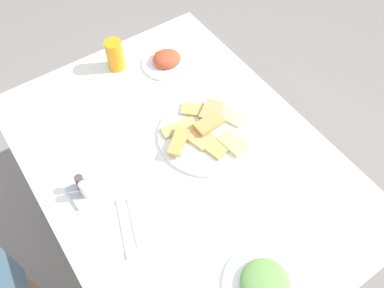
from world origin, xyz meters
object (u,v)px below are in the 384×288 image
(soda_can, at_px, (115,55))
(condiment_caddy, at_px, (84,189))
(fork, at_px, (135,221))
(dining_table, at_px, (182,171))
(salad_plate_greens, at_px, (167,60))
(salad_plate_rice, at_px, (265,284))
(pide_platter, at_px, (207,133))
(paper_napkin, at_px, (130,225))
(spoon, at_px, (124,228))

(soda_can, height_order, condiment_caddy, soda_can)
(fork, bearing_deg, dining_table, -47.31)
(dining_table, distance_m, condiment_caddy, 0.34)
(dining_table, height_order, soda_can, soda_can)
(fork, bearing_deg, condiment_caddy, 42.65)
(salad_plate_greens, bearing_deg, salad_plate_rice, 164.43)
(pide_platter, relative_size, soda_can, 2.75)
(salad_plate_rice, xyz_separation_m, condiment_caddy, (0.53, 0.27, 0.01))
(soda_can, relative_size, paper_napkin, 0.80)
(salad_plate_greens, bearing_deg, dining_table, 153.78)
(soda_can, height_order, fork, soda_can)
(soda_can, bearing_deg, salad_plate_rice, 175.57)
(dining_table, distance_m, salad_plate_rice, 0.48)
(fork, relative_size, spoon, 0.84)
(salad_plate_rice, xyz_separation_m, paper_napkin, (0.36, 0.21, -0.02))
(dining_table, relative_size, soda_can, 10.11)
(paper_napkin, relative_size, condiment_caddy, 1.67)
(salad_plate_greens, bearing_deg, condiment_caddy, 123.34)
(dining_table, bearing_deg, salad_plate_greens, -26.22)
(pide_platter, height_order, fork, pide_platter)
(spoon, relative_size, condiment_caddy, 2.09)
(condiment_caddy, bearing_deg, salad_plate_greens, -56.66)
(dining_table, distance_m, spoon, 0.31)
(spoon, distance_m, condiment_caddy, 0.18)
(dining_table, height_order, pide_platter, pide_platter)
(fork, bearing_deg, spoon, 108.23)
(fork, relative_size, condiment_caddy, 1.76)
(soda_can, xyz_separation_m, paper_napkin, (-0.60, 0.29, -0.06))
(dining_table, height_order, salad_plate_greens, salad_plate_greens)
(salad_plate_greens, bearing_deg, fork, 139.47)
(dining_table, relative_size, fork, 7.60)
(salad_plate_rice, bearing_deg, spoon, 32.51)
(salad_plate_greens, xyz_separation_m, fork, (-0.51, 0.44, -0.01))
(dining_table, relative_size, spoon, 6.42)
(salad_plate_rice, bearing_deg, pide_platter, -18.70)
(fork, bearing_deg, soda_can, -5.70)
(pide_platter, height_order, soda_can, soda_can)
(pide_platter, distance_m, soda_can, 0.48)
(pide_platter, xyz_separation_m, spoon, (-0.14, 0.40, -0.01))
(salad_plate_greens, height_order, salad_plate_rice, salad_plate_greens)
(salad_plate_rice, height_order, condiment_caddy, condiment_caddy)
(paper_napkin, bearing_deg, condiment_caddy, 19.25)
(condiment_caddy, bearing_deg, fork, -155.58)
(soda_can, xyz_separation_m, fork, (-0.60, 0.27, -0.06))
(condiment_caddy, bearing_deg, pide_platter, -93.99)
(pide_platter, distance_m, spoon, 0.42)
(salad_plate_greens, bearing_deg, paper_napkin, 138.32)
(paper_napkin, distance_m, fork, 0.02)
(salad_plate_greens, xyz_separation_m, salad_plate_rice, (-0.87, 0.24, -0.00))
(paper_napkin, distance_m, spoon, 0.02)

